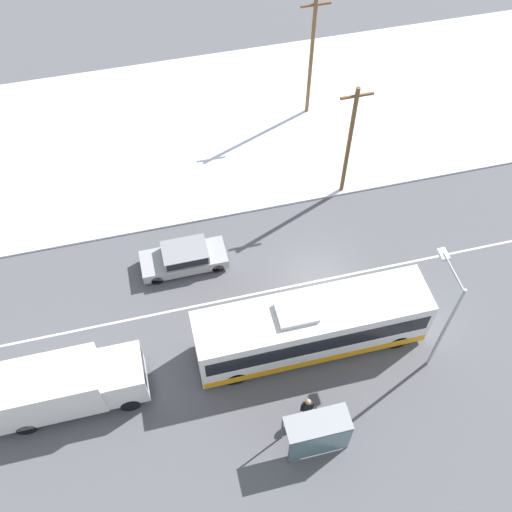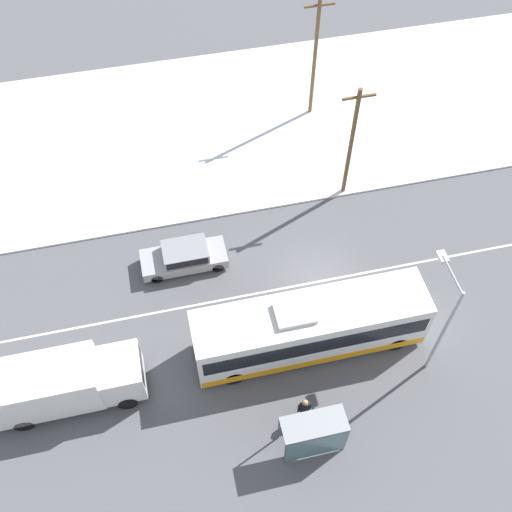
{
  "view_description": "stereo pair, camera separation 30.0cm",
  "coord_description": "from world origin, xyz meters",
  "px_view_note": "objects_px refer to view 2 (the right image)",
  "views": [
    {
      "loc": [
        -7.46,
        -16.46,
        26.54
      ],
      "look_at": [
        -3.11,
        1.39,
        1.4
      ],
      "focal_mm": 42.0,
      "sensor_mm": 36.0,
      "label": 1
    },
    {
      "loc": [
        -7.17,
        -16.53,
        26.54
      ],
      "look_at": [
        -3.11,
        1.39,
        1.4
      ],
      "focal_mm": 42.0,
      "sensor_mm": 36.0,
      "label": 2
    }
  ],
  "objects_px": {
    "bus_shelter": "(315,436)",
    "utility_pole_snowlot": "(315,57)",
    "sedan_car": "(185,256)",
    "utility_pole_roadside": "(351,143)",
    "streetlamp": "(444,313)",
    "box_truck": "(58,384)",
    "pedestrian_at_stop": "(304,407)",
    "city_bus": "(310,328)"
  },
  "relations": [
    {
      "from": "bus_shelter",
      "to": "streetlamp",
      "type": "distance_m",
      "value": 7.66
    },
    {
      "from": "utility_pole_snowlot",
      "to": "city_bus",
      "type": "bearing_deg",
      "value": -106.18
    },
    {
      "from": "utility_pole_snowlot",
      "to": "sedan_car",
      "type": "bearing_deg",
      "value": -133.58
    },
    {
      "from": "city_bus",
      "to": "utility_pole_roadside",
      "type": "xyz_separation_m",
      "value": [
        4.82,
        9.35,
        2.27
      ]
    },
    {
      "from": "city_bus",
      "to": "utility_pole_snowlot",
      "type": "height_order",
      "value": "utility_pole_snowlot"
    },
    {
      "from": "utility_pole_roadside",
      "to": "streetlamp",
      "type": "bearing_deg",
      "value": -87.55
    },
    {
      "from": "sedan_car",
      "to": "pedestrian_at_stop",
      "type": "xyz_separation_m",
      "value": [
        3.93,
        -9.69,
        0.29
      ]
    },
    {
      "from": "streetlamp",
      "to": "sedan_car",
      "type": "bearing_deg",
      "value": 142.27
    },
    {
      "from": "pedestrian_at_stop",
      "to": "utility_pole_snowlot",
      "type": "xyz_separation_m",
      "value": [
        6.03,
        20.16,
        3.23
      ]
    },
    {
      "from": "city_bus",
      "to": "pedestrian_at_stop",
      "type": "xyz_separation_m",
      "value": [
        -1.2,
        -3.53,
        -0.61
      ]
    },
    {
      "from": "utility_pole_roadside",
      "to": "utility_pole_snowlot",
      "type": "height_order",
      "value": "utility_pole_snowlot"
    },
    {
      "from": "box_truck",
      "to": "streetlamp",
      "type": "height_order",
      "value": "streetlamp"
    },
    {
      "from": "bus_shelter",
      "to": "city_bus",
      "type": "bearing_deg",
      "value": 76.62
    },
    {
      "from": "utility_pole_roadside",
      "to": "bus_shelter",
      "type": "bearing_deg",
      "value": -112.66
    },
    {
      "from": "pedestrian_at_stop",
      "to": "bus_shelter",
      "type": "height_order",
      "value": "bus_shelter"
    },
    {
      "from": "bus_shelter",
      "to": "utility_pole_snowlot",
      "type": "bearing_deg",
      "value": 74.47
    },
    {
      "from": "sedan_car",
      "to": "utility_pole_roadside",
      "type": "distance_m",
      "value": 10.92
    },
    {
      "from": "city_bus",
      "to": "bus_shelter",
      "type": "relative_size",
      "value": 3.98
    },
    {
      "from": "sedan_car",
      "to": "bus_shelter",
      "type": "xyz_separation_m",
      "value": [
        3.93,
        -11.24,
        0.9
      ]
    },
    {
      "from": "city_bus",
      "to": "streetlamp",
      "type": "bearing_deg",
      "value": -19.8
    },
    {
      "from": "city_bus",
      "to": "bus_shelter",
      "type": "height_order",
      "value": "city_bus"
    },
    {
      "from": "city_bus",
      "to": "utility_pole_roadside",
      "type": "bearing_deg",
      "value": 62.76
    },
    {
      "from": "utility_pole_snowlot",
      "to": "streetlamp",
      "type": "bearing_deg",
      "value": -88.54
    },
    {
      "from": "city_bus",
      "to": "pedestrian_at_stop",
      "type": "bearing_deg",
      "value": -108.85
    },
    {
      "from": "box_truck",
      "to": "utility_pole_snowlot",
      "type": "bearing_deg",
      "value": 45.56
    },
    {
      "from": "box_truck",
      "to": "bus_shelter",
      "type": "height_order",
      "value": "box_truck"
    },
    {
      "from": "streetlamp",
      "to": "city_bus",
      "type": "bearing_deg",
      "value": 160.2
    },
    {
      "from": "sedan_car",
      "to": "utility_pole_snowlot",
      "type": "xyz_separation_m",
      "value": [
        9.96,
        10.47,
        3.52
      ]
    },
    {
      "from": "sedan_car",
      "to": "streetlamp",
      "type": "distance_m",
      "value": 13.62
    },
    {
      "from": "utility_pole_roadside",
      "to": "box_truck",
      "type": "bearing_deg",
      "value": -149.86
    },
    {
      "from": "bus_shelter",
      "to": "utility_pole_snowlot",
      "type": "height_order",
      "value": "utility_pole_snowlot"
    },
    {
      "from": "city_bus",
      "to": "streetlamp",
      "type": "height_order",
      "value": "streetlamp"
    },
    {
      "from": "utility_pole_snowlot",
      "to": "bus_shelter",
      "type": "bearing_deg",
      "value": -105.53
    },
    {
      "from": "sedan_car",
      "to": "pedestrian_at_stop",
      "type": "distance_m",
      "value": 10.47
    },
    {
      "from": "pedestrian_at_stop",
      "to": "utility_pole_roadside",
      "type": "height_order",
      "value": "utility_pole_roadside"
    },
    {
      "from": "box_truck",
      "to": "pedestrian_at_stop",
      "type": "xyz_separation_m",
      "value": [
        10.53,
        -3.27,
        -0.57
      ]
    },
    {
      "from": "pedestrian_at_stop",
      "to": "utility_pole_snowlot",
      "type": "bearing_deg",
      "value": 73.35
    },
    {
      "from": "sedan_car",
      "to": "pedestrian_at_stop",
      "type": "relative_size",
      "value": 2.63
    },
    {
      "from": "box_truck",
      "to": "pedestrian_at_stop",
      "type": "distance_m",
      "value": 11.04
    },
    {
      "from": "city_bus",
      "to": "utility_pole_snowlot",
      "type": "distance_m",
      "value": 17.51
    },
    {
      "from": "city_bus",
      "to": "box_truck",
      "type": "xyz_separation_m",
      "value": [
        -11.74,
        -0.26,
        -0.04
      ]
    },
    {
      "from": "city_bus",
      "to": "utility_pole_roadside",
      "type": "height_order",
      "value": "utility_pole_roadside"
    }
  ]
}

